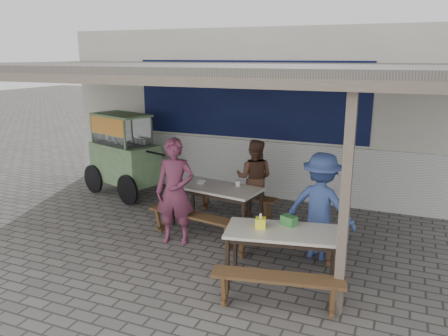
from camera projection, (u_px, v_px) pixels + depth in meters
ground at (193, 249)px, 6.85m from camera, size 60.00×60.00×0.00m
back_wall at (264, 113)px, 9.62m from camera, size 9.00×1.28×3.50m
warung_roof at (216, 70)px, 6.97m from camera, size 9.00×4.21×2.81m
table_left at (216, 190)px, 7.56m from camera, size 1.66×0.97×0.75m
bench_left_street at (194, 220)px, 7.10m from camera, size 1.68×0.54×0.45m
bench_left_wall at (235, 198)px, 8.19m from camera, size 1.68×0.54×0.45m
table_right at (282, 236)px, 5.66m from camera, size 1.57×0.97×0.75m
bench_right_street at (277, 284)px, 5.12m from camera, size 1.59×0.58×0.45m
bench_right_wall at (285, 239)px, 6.37m from camera, size 1.59×0.58×0.45m
vendor_cart at (123, 151)px, 9.34m from camera, size 2.25×1.34×1.76m
patron_street_side at (175, 192)px, 6.90m from camera, size 0.70×0.54×1.71m
patron_wall_side at (254, 178)px, 8.14m from camera, size 0.76×0.62×1.46m
patron_right_table at (321, 206)px, 6.39m from camera, size 1.12×0.75×1.60m
tissue_box at (261, 223)px, 5.71m from camera, size 0.16×0.16×0.13m
donation_box at (289, 221)px, 5.80m from camera, size 0.23×0.20×0.13m
condiment_jar at (238, 183)px, 7.55m from camera, size 0.09×0.09×0.10m
condiment_bowl at (201, 182)px, 7.70m from camera, size 0.22×0.22×0.04m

